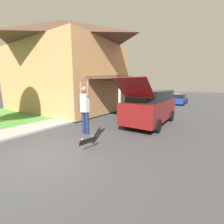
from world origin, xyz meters
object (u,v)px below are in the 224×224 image
suv_parked (151,106)px  skateboard (88,141)px  skateboarder (85,106)px  car_down_street (178,99)px

suv_parked → skateboard: bearing=-96.3°
suv_parked → skateboarder: 5.18m
skateboard → car_down_street: bearing=89.7°
skateboarder → skateboard: size_ratio=2.42×
car_down_street → skateboard: bearing=-90.3°
car_down_street → skateboard: car_down_street is taller
suv_parked → car_down_street: (-0.47, 12.08, -0.50)m
car_down_street → skateboarder: (-0.20, -17.18, 1.03)m
suv_parked → skateboarder: bearing=-97.5°
skateboarder → skateboard: (0.11, -0.00, -1.25)m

